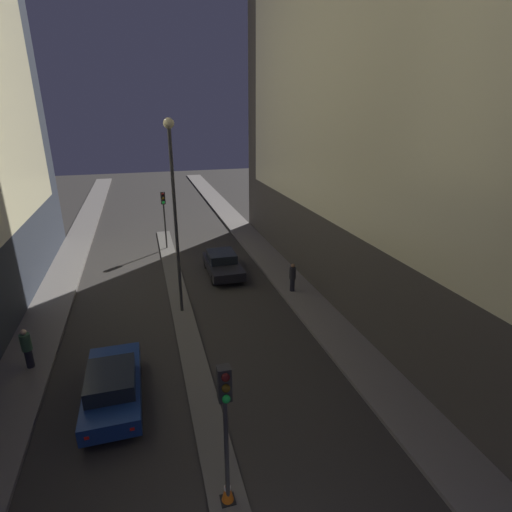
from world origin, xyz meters
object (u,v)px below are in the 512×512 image
(traffic_cone_far, at_px, (227,490))
(car_right_lane, at_px, (223,264))
(traffic_light_near, at_px, (225,408))
(traffic_light_mid, at_px, (164,207))
(car_left_lane, at_px, (113,386))
(street_lamp, at_px, (174,194))
(pedestrian_on_left_sidewalk, at_px, (27,347))
(pedestrian_on_right_sidewalk, at_px, (293,277))

(traffic_cone_far, height_order, car_right_lane, car_right_lane)
(traffic_light_near, bearing_deg, car_right_lane, 78.92)
(traffic_light_mid, xyz_separation_m, car_right_lane, (3.06, -5.98, -2.51))
(traffic_light_near, height_order, car_left_lane, traffic_light_near)
(traffic_light_mid, xyz_separation_m, car_left_lane, (-3.06, -16.61, -2.48))
(street_lamp, bearing_deg, traffic_cone_far, -90.01)
(traffic_light_mid, height_order, pedestrian_on_left_sidewalk, traffic_light_mid)
(traffic_light_mid, relative_size, street_lamp, 0.45)
(car_right_lane, height_order, pedestrian_on_left_sidewalk, pedestrian_on_left_sidewalk)
(traffic_cone_far, distance_m, pedestrian_on_left_sidewalk, 10.18)
(street_lamp, height_order, traffic_cone_far, street_lamp)
(traffic_light_near, height_order, street_lamp, street_lamp)
(traffic_light_near, height_order, traffic_cone_far, traffic_light_near)
(car_left_lane, xyz_separation_m, car_right_lane, (6.12, 10.64, -0.03))
(traffic_light_near, xyz_separation_m, pedestrian_on_left_sidewalk, (-6.39, 7.98, -2.18))
(traffic_light_mid, relative_size, pedestrian_on_right_sidewalk, 2.58)
(traffic_light_mid, relative_size, pedestrian_on_left_sidewalk, 2.49)
(traffic_cone_far, height_order, pedestrian_on_left_sidewalk, pedestrian_on_left_sidewalk)
(traffic_light_near, bearing_deg, car_left_lane, 121.48)
(car_right_lane, xyz_separation_m, pedestrian_on_right_sidewalk, (3.24, -3.86, 0.30))
(traffic_light_near, relative_size, car_right_lane, 0.97)
(car_left_lane, bearing_deg, pedestrian_on_left_sidewalk, 138.15)
(car_left_lane, bearing_deg, car_right_lane, 60.08)
(traffic_light_near, relative_size, car_left_lane, 0.93)
(car_right_lane, bearing_deg, car_left_lane, -119.92)
(street_lamp, distance_m, pedestrian_on_right_sidewalk, 8.17)
(street_lamp, xyz_separation_m, car_left_lane, (-3.06, -6.24, -5.44))
(car_right_lane, distance_m, pedestrian_on_right_sidewalk, 5.05)
(traffic_light_near, relative_size, pedestrian_on_left_sidewalk, 2.49)
(traffic_light_near, distance_m, traffic_light_mid, 21.61)
(traffic_cone_far, bearing_deg, pedestrian_on_right_sidewalk, 61.67)
(pedestrian_on_left_sidewalk, xyz_separation_m, pedestrian_on_right_sidewalk, (12.69, 3.79, -0.03))
(car_left_lane, height_order, car_right_lane, car_left_lane)
(traffic_light_near, relative_size, pedestrian_on_right_sidewalk, 2.58)
(traffic_light_near, bearing_deg, traffic_light_mid, 90.00)
(street_lamp, bearing_deg, car_left_lane, -116.13)
(car_left_lane, bearing_deg, pedestrian_on_right_sidewalk, 35.88)
(traffic_cone_far, distance_m, car_left_lane, 5.80)
(street_lamp, height_order, pedestrian_on_right_sidewalk, street_lamp)
(street_lamp, distance_m, traffic_cone_far, 12.54)
(street_lamp, distance_m, pedestrian_on_left_sidewalk, 8.83)
(traffic_cone_far, xyz_separation_m, pedestrian_on_left_sidewalk, (-6.39, 7.90, 0.57))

